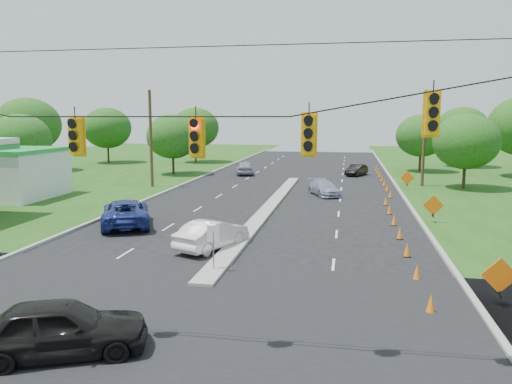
# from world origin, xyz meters

# --- Properties ---
(ground) EXTENTS (160.00, 160.00, 0.00)m
(ground) POSITION_xyz_m (0.00, 0.00, 0.00)
(ground) COLOR black
(ground) RESTS_ON ground
(cross_street) EXTENTS (160.00, 14.00, 0.02)m
(cross_street) POSITION_xyz_m (0.00, 0.00, 0.00)
(cross_street) COLOR black
(cross_street) RESTS_ON ground
(curb_left) EXTENTS (0.25, 110.00, 0.16)m
(curb_left) POSITION_xyz_m (-10.10, 30.00, 0.00)
(curb_left) COLOR gray
(curb_left) RESTS_ON ground
(curb_right) EXTENTS (0.25, 110.00, 0.16)m
(curb_right) POSITION_xyz_m (10.10, 30.00, 0.00)
(curb_right) COLOR gray
(curb_right) RESTS_ON ground
(median) EXTENTS (1.00, 34.00, 0.18)m
(median) POSITION_xyz_m (0.00, 21.00, 0.00)
(median) COLOR gray
(median) RESTS_ON ground
(median_sign) EXTENTS (0.55, 0.06, 2.05)m
(median_sign) POSITION_xyz_m (0.00, 6.00, 1.46)
(median_sign) COLOR gray
(median_sign) RESTS_ON ground
(signal_span) EXTENTS (25.60, 0.32, 9.00)m
(signal_span) POSITION_xyz_m (-0.05, -1.00, 4.97)
(signal_span) COLOR #422D1C
(signal_span) RESTS_ON ground
(utility_pole_far_left) EXTENTS (0.28, 0.28, 9.00)m
(utility_pole_far_left) POSITION_xyz_m (-12.50, 30.00, 4.50)
(utility_pole_far_left) COLOR #422D1C
(utility_pole_far_left) RESTS_ON ground
(utility_pole_far_right) EXTENTS (0.28, 0.28, 9.00)m
(utility_pole_far_right) POSITION_xyz_m (12.50, 35.00, 4.50)
(utility_pole_far_right) COLOR #422D1C
(utility_pole_far_right) RESTS_ON ground
(cone_0) EXTENTS (0.32, 0.32, 0.70)m
(cone_0) POSITION_xyz_m (8.40, 3.00, 0.35)
(cone_0) COLOR orange
(cone_0) RESTS_ON ground
(cone_1) EXTENTS (0.32, 0.32, 0.70)m
(cone_1) POSITION_xyz_m (8.40, 6.50, 0.35)
(cone_1) COLOR orange
(cone_1) RESTS_ON ground
(cone_2) EXTENTS (0.32, 0.32, 0.70)m
(cone_2) POSITION_xyz_m (8.40, 10.00, 0.35)
(cone_2) COLOR orange
(cone_2) RESTS_ON ground
(cone_3) EXTENTS (0.32, 0.32, 0.70)m
(cone_3) POSITION_xyz_m (8.40, 13.50, 0.35)
(cone_3) COLOR orange
(cone_3) RESTS_ON ground
(cone_4) EXTENTS (0.32, 0.32, 0.70)m
(cone_4) POSITION_xyz_m (8.40, 17.00, 0.35)
(cone_4) COLOR orange
(cone_4) RESTS_ON ground
(cone_5) EXTENTS (0.32, 0.32, 0.70)m
(cone_5) POSITION_xyz_m (8.40, 20.50, 0.35)
(cone_5) COLOR orange
(cone_5) RESTS_ON ground
(cone_6) EXTENTS (0.32, 0.32, 0.70)m
(cone_6) POSITION_xyz_m (8.40, 24.00, 0.35)
(cone_6) COLOR orange
(cone_6) RESTS_ON ground
(cone_7) EXTENTS (0.32, 0.32, 0.70)m
(cone_7) POSITION_xyz_m (9.00, 27.50, 0.35)
(cone_7) COLOR orange
(cone_7) RESTS_ON ground
(cone_8) EXTENTS (0.32, 0.32, 0.70)m
(cone_8) POSITION_xyz_m (9.00, 31.00, 0.35)
(cone_8) COLOR orange
(cone_8) RESTS_ON ground
(cone_9) EXTENTS (0.32, 0.32, 0.70)m
(cone_9) POSITION_xyz_m (9.00, 34.50, 0.35)
(cone_9) COLOR orange
(cone_9) RESTS_ON ground
(cone_10) EXTENTS (0.32, 0.32, 0.70)m
(cone_10) POSITION_xyz_m (9.00, 38.00, 0.35)
(cone_10) COLOR orange
(cone_10) RESTS_ON ground
(cone_11) EXTENTS (0.32, 0.32, 0.70)m
(cone_11) POSITION_xyz_m (9.00, 41.50, 0.35)
(cone_11) COLOR orange
(cone_11) RESTS_ON ground
(cone_12) EXTENTS (0.32, 0.32, 0.70)m
(cone_12) POSITION_xyz_m (9.00, 45.00, 0.35)
(cone_12) COLOR orange
(cone_12) RESTS_ON ground
(cone_13) EXTENTS (0.32, 0.32, 0.70)m
(cone_13) POSITION_xyz_m (9.00, 48.50, 0.35)
(cone_13) COLOR orange
(cone_13) RESTS_ON ground
(work_sign_0) EXTENTS (1.27, 0.58, 1.37)m
(work_sign_0) POSITION_xyz_m (10.80, 4.00, 1.09)
(work_sign_0) COLOR black
(work_sign_0) RESTS_ON ground
(work_sign_1) EXTENTS (1.27, 0.58, 1.37)m
(work_sign_1) POSITION_xyz_m (10.80, 18.00, 1.09)
(work_sign_1) COLOR black
(work_sign_1) RESTS_ON ground
(work_sign_2) EXTENTS (1.27, 0.58, 1.37)m
(work_sign_2) POSITION_xyz_m (10.80, 32.00, 1.09)
(work_sign_2) COLOR black
(work_sign_2) RESTS_ON ground
(tree_2) EXTENTS (5.88, 5.88, 6.86)m
(tree_2) POSITION_xyz_m (-26.00, 30.00, 4.34)
(tree_2) COLOR black
(tree_2) RESTS_ON ground
(tree_3) EXTENTS (7.56, 7.56, 8.82)m
(tree_3) POSITION_xyz_m (-32.00, 40.00, 5.58)
(tree_3) COLOR black
(tree_3) RESTS_ON ground
(tree_4) EXTENTS (6.72, 6.72, 7.84)m
(tree_4) POSITION_xyz_m (-28.00, 52.00, 4.96)
(tree_4) COLOR black
(tree_4) RESTS_ON ground
(tree_5) EXTENTS (5.88, 5.88, 6.86)m
(tree_5) POSITION_xyz_m (-14.00, 40.00, 4.34)
(tree_5) COLOR black
(tree_5) RESTS_ON ground
(tree_6) EXTENTS (6.72, 6.72, 7.84)m
(tree_6) POSITION_xyz_m (-16.00, 55.00, 4.96)
(tree_6) COLOR black
(tree_6) RESTS_ON ground
(tree_9) EXTENTS (5.88, 5.88, 6.86)m
(tree_9) POSITION_xyz_m (16.00, 34.00, 4.34)
(tree_9) COLOR black
(tree_9) RESTS_ON ground
(tree_11) EXTENTS (6.72, 6.72, 7.84)m
(tree_11) POSITION_xyz_m (20.00, 55.00, 4.96)
(tree_11) COLOR black
(tree_11) RESTS_ON ground
(tree_12) EXTENTS (5.88, 5.88, 6.86)m
(tree_12) POSITION_xyz_m (14.00, 48.00, 4.34)
(tree_12) COLOR black
(tree_12) RESTS_ON ground
(black_sedan) EXTENTS (5.16, 3.65, 1.63)m
(black_sedan) POSITION_xyz_m (-2.22, -2.02, 0.82)
(black_sedan) COLOR black
(black_sedan) RESTS_ON ground
(white_sedan) EXTENTS (3.13, 4.70, 1.46)m
(white_sedan) POSITION_xyz_m (-1.11, 9.81, 0.73)
(white_sedan) COLOR white
(white_sedan) RESTS_ON ground
(blue_pickup) EXTENTS (4.88, 6.45, 1.63)m
(blue_pickup) POSITION_xyz_m (-7.69, 13.96, 0.81)
(blue_pickup) COLOR navy
(blue_pickup) RESTS_ON ground
(silver_car_far) EXTENTS (3.27, 4.70, 1.26)m
(silver_car_far) POSITION_xyz_m (3.63, 28.02, 0.63)
(silver_car_far) COLOR #9395B2
(silver_car_far) RESTS_ON ground
(silver_car_oncoming) EXTENTS (2.85, 4.92, 1.57)m
(silver_car_oncoming) POSITION_xyz_m (-6.06, 41.70, 0.79)
(silver_car_oncoming) COLOR #9492A6
(silver_car_oncoming) RESTS_ON ground
(dark_car_receding) EXTENTS (2.70, 4.07, 1.27)m
(dark_car_receding) POSITION_xyz_m (6.53, 42.95, 0.63)
(dark_car_receding) COLOR black
(dark_car_receding) RESTS_ON ground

